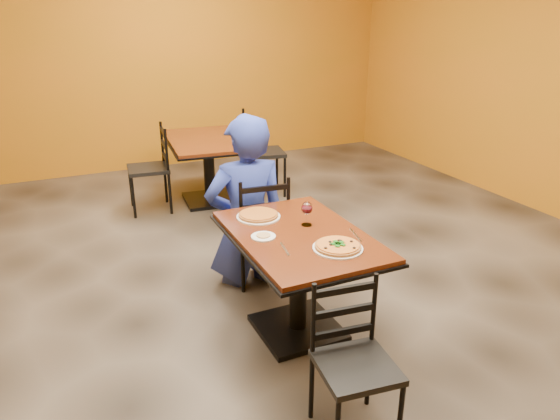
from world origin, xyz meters
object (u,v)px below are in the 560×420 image
table_second (208,155)px  plate_main (338,248)px  diner (246,201)px  wine_glass (307,213)px  chair_main_far (259,227)px  chair_second_left (148,169)px  pizza_far (258,215)px  side_plate (263,237)px  chair_main_near (356,368)px  plate_far (258,217)px  pizza_main (338,246)px  chair_second_right (264,153)px  table_main (299,260)px

table_second → plate_main: size_ratio=4.47×
diner → wine_glass: bearing=105.7°
chair_main_far → chair_second_left: 2.03m
pizza_far → side_plate: bearing=-107.1°
chair_second_left → plate_main: chair_second_left is taller
chair_main_far → plate_main: (0.06, -1.13, 0.29)m
chair_main_near → plate_main: bearing=75.0°
table_second → pizza_far: size_ratio=4.95×
diner → plate_main: diner is taller
plate_far → pizza_far: bearing=0.0°
chair_main_far → wine_glass: bearing=100.8°
pizza_far → wine_glass: 0.37m
chair_second_left → pizza_far: chair_second_left is taller
plate_far → side_plate: (-0.10, -0.33, 0.00)m
plate_main → diner: bearing=97.4°
chair_second_left → plate_far: 2.46m
table_second → chair_main_near: chair_main_near is taller
side_plate → pizza_far: bearing=72.9°
chair_main_far → wine_glass: 0.82m
chair_main_near → wine_glass: 1.17m
table_second → chair_main_near: (-0.39, -3.75, -0.14)m
chair_main_far → side_plate: 0.89m
chair_main_near → pizza_main: size_ratio=2.97×
table_second → wine_glass: (-0.13, -2.69, 0.28)m
table_second → wine_glass: size_ratio=7.70×
wine_glass → chair_main_near: bearing=-103.8°
pizza_main → diner: bearing=97.4°
plate_main → pizza_far: 0.72m
diner → pizza_main: bearing=101.8°
table_second → pizza_main: (-0.13, -3.10, 0.21)m
chair_second_left → chair_second_right: bearing=95.6°
table_main → chair_main_far: 0.83m
table_main → diner: 0.87m
chair_main_near → chair_second_right: (1.08, 3.75, 0.08)m
diner → chair_main_far: bearing=165.9°
plate_main → wine_glass: bearing=90.2°
plate_main → side_plate: bearing=134.9°
chair_main_near → plate_main: size_ratio=2.72×
table_second → plate_main: (-0.13, -3.10, 0.19)m
side_plate → plate_main: bearing=-45.1°
side_plate → pizza_main: bearing=-45.1°
plate_far → wine_glass: bearing=-47.2°
table_second → diner: diner is taller
plate_main → pizza_main: (0.00, 0.00, 0.02)m
chair_main_far → chair_second_right: chair_second_right is taller
chair_main_far → plate_main: bearing=99.1°
chair_second_left → pizza_main: bearing=16.0°
chair_second_right → side_plate: bearing=168.1°
table_main → pizza_main: 0.39m
table_second → wine_glass: 2.70m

